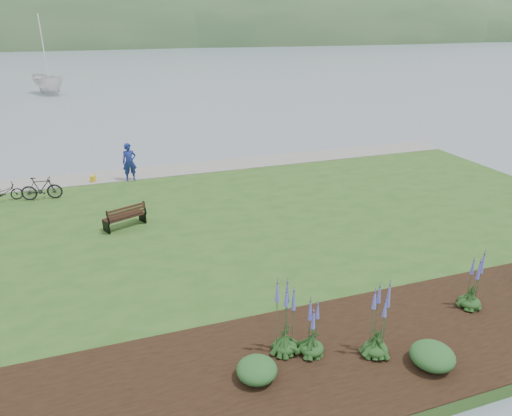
{
  "coord_description": "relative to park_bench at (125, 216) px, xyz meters",
  "views": [
    {
      "loc": [
        -3.77,
        -17.83,
        8.16
      ],
      "look_at": [
        1.65,
        -2.0,
        1.3
      ],
      "focal_mm": 32.0,
      "sensor_mm": 36.0,
      "label": 1
    }
  ],
  "objects": [
    {
      "name": "echium_5",
      "position": [
        3.23,
        -9.08,
        0.52
      ],
      "size": [
        0.62,
        0.62,
        2.39
      ],
      "color": "#173D16",
      "rests_on": "garden_bed"
    },
    {
      "name": "shoreline_path",
      "position": [
        3.3,
        7.09,
        -0.49
      ],
      "size": [
        34.0,
        2.2,
        0.03
      ],
      "primitive_type": "cube",
      "color": "gray",
      "rests_on": "lawn"
    },
    {
      "name": "echium_0",
      "position": [
        5.33,
        -9.91,
        0.47
      ],
      "size": [
        0.62,
        0.62,
        2.27
      ],
      "color": "#173D16",
      "rests_on": "garden_bed"
    },
    {
      "name": "shrub_1",
      "position": [
        6.4,
        -10.69,
        -0.2
      ],
      "size": [
        1.07,
        1.07,
        0.54
      ],
      "primitive_type": "ellipsoid",
      "color": "#1E4C21",
      "rests_on": "garden_bed"
    },
    {
      "name": "person",
      "position": [
        0.69,
        6.07,
        0.66
      ],
      "size": [
        0.87,
        0.62,
        2.33
      ],
      "primitive_type": "imported",
      "rotation": [
        0.0,
        0.0,
        0.05
      ],
      "color": "navy",
      "rests_on": "lawn"
    },
    {
      "name": "lawn",
      "position": [
        3.3,
        -1.81,
        -0.7
      ],
      "size": [
        34.0,
        20.0,
        0.4
      ],
      "primitive_type": "cube",
      "color": "#2A521D",
      "rests_on": "ground"
    },
    {
      "name": "echium_1",
      "position": [
        9.05,
        -9.02,
        0.26
      ],
      "size": [
        0.62,
        0.62,
        1.94
      ],
      "color": "#173D16",
      "rests_on": "garden_bed"
    },
    {
      "name": "far_hillside",
      "position": [
        23.3,
        170.19,
        -0.9
      ],
      "size": [
        580.0,
        80.0,
        38.0
      ],
      "primitive_type": null,
      "color": "#335630",
      "rests_on": "ground"
    },
    {
      "name": "bicycle_a",
      "position": [
        -5.12,
        4.78,
        -0.08
      ],
      "size": [
        1.03,
        1.73,
        0.85
      ],
      "primitive_type": "imported",
      "rotation": [
        0.0,
        0.0,
        1.88
      ],
      "color": "black",
      "rests_on": "lawn"
    },
    {
      "name": "echium_4",
      "position": [
        3.83,
        -9.37,
        0.2
      ],
      "size": [
        0.62,
        0.62,
        1.81
      ],
      "color": "#173D16",
      "rests_on": "garden_bed"
    },
    {
      "name": "sailboat",
      "position": [
        -5.76,
        43.69,
        -0.9
      ],
      "size": [
        14.88,
        14.96,
        28.69
      ],
      "primitive_type": "imported",
      "rotation": [
        0.0,
        0.0,
        0.5
      ],
      "color": "silver",
      "rests_on": "ground"
    },
    {
      "name": "park_bench",
      "position": [
        0.0,
        0.0,
        0.0
      ],
      "size": [
        1.76,
        1.23,
        1.01
      ],
      "rotation": [
        0.0,
        0.0,
        0.39
      ],
      "color": "black",
      "rests_on": "lawn"
    },
    {
      "name": "ground",
      "position": [
        3.3,
        0.19,
        -0.9
      ],
      "size": [
        600.0,
        600.0,
        0.0
      ],
      "primitive_type": "plane",
      "color": "slate",
      "rests_on": "ground"
    },
    {
      "name": "pannier",
      "position": [
        -1.21,
        6.44,
        -0.34
      ],
      "size": [
        0.3,
        0.36,
        0.33
      ],
      "primitive_type": "cube",
      "rotation": [
        0.0,
        0.0,
        -0.41
      ],
      "color": "gold",
      "rests_on": "lawn"
    },
    {
      "name": "garden_bed",
      "position": [
        6.3,
        -9.61,
        -0.48
      ],
      "size": [
        24.0,
        4.4,
        0.04
      ],
      "primitive_type": "cube",
      "color": "black",
      "rests_on": "lawn"
    },
    {
      "name": "bicycle_b",
      "position": [
        -3.47,
        4.54,
        0.05
      ],
      "size": [
        0.71,
        1.87,
        1.1
      ],
      "primitive_type": "imported",
      "rotation": [
        0.0,
        0.0,
        1.47
      ],
      "color": "black",
      "rests_on": "lawn"
    },
    {
      "name": "shrub_0",
      "position": [
        2.25,
        -9.74,
        -0.22
      ],
      "size": [
        0.96,
        0.96,
        0.48
      ],
      "primitive_type": "ellipsoid",
      "color": "#1E4C21",
      "rests_on": "garden_bed"
    }
  ]
}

